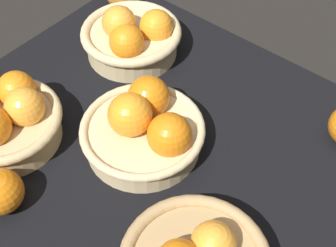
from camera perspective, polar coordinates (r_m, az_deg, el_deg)
The scene contains 5 objects.
market_tray at distance 94.30cm, azimuth -1.57°, elevation -1.95°, with size 84.00×72.00×3.00cm, color black.
basket_far_right at distance 94.26cm, azimuth -19.16°, elevation 0.49°, with size 21.96×21.96×11.68cm.
basket_center at distance 88.31cm, azimuth -2.91°, elevation -0.53°, with size 23.59×23.59×12.40cm.
basket_near_right at distance 107.21cm, azimuth -4.36°, elevation 10.41°, with size 22.60×22.60×12.05cm.
loose_orange_front_gap at distance 85.50cm, azimuth -19.66°, elevation -7.79°, with size 8.09×8.09×8.09cm, color orange.
Camera 1 is at (-39.34, 43.69, 75.23)cm, focal length 50.33 mm.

